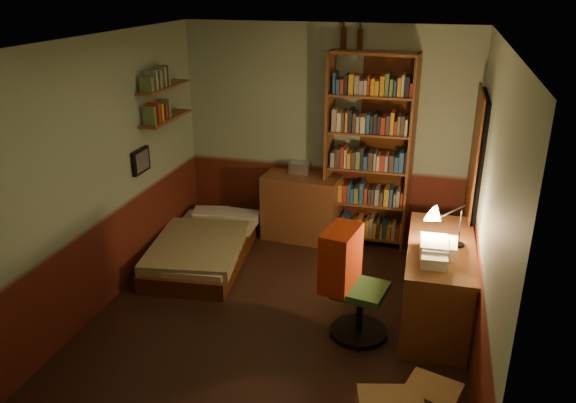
% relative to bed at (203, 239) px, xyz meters
% --- Properties ---
extents(floor, '(3.50, 4.00, 0.02)m').
position_rel_bed_xyz_m(floor, '(1.19, -0.90, -0.27)').
color(floor, black).
rests_on(floor, ground).
extents(ceiling, '(3.50, 4.00, 0.02)m').
position_rel_bed_xyz_m(ceiling, '(1.19, -0.90, 2.35)').
color(ceiling, silver).
rests_on(ceiling, wall_back).
extents(wall_back, '(3.50, 0.02, 2.60)m').
position_rel_bed_xyz_m(wall_back, '(1.19, 1.11, 1.04)').
color(wall_back, gray).
rests_on(wall_back, ground).
extents(wall_left, '(0.02, 4.00, 2.60)m').
position_rel_bed_xyz_m(wall_left, '(-0.57, -0.90, 1.04)').
color(wall_left, gray).
rests_on(wall_left, ground).
extents(wall_right, '(0.02, 4.00, 2.60)m').
position_rel_bed_xyz_m(wall_right, '(2.95, -0.90, 1.04)').
color(wall_right, gray).
rests_on(wall_right, ground).
extents(wall_front, '(3.50, 0.02, 2.60)m').
position_rel_bed_xyz_m(wall_front, '(1.19, -2.91, 1.04)').
color(wall_front, gray).
rests_on(wall_front, ground).
extents(doorway, '(0.06, 0.90, 2.00)m').
position_rel_bed_xyz_m(doorway, '(2.91, 0.40, 0.74)').
color(doorway, black).
rests_on(doorway, ground).
extents(door_trim, '(0.02, 0.98, 2.08)m').
position_rel_bed_xyz_m(door_trim, '(2.88, 0.40, 0.74)').
color(door_trim, '#441F0A').
rests_on(door_trim, ground).
extents(bed, '(1.10, 1.82, 0.51)m').
position_rel_bed_xyz_m(bed, '(0.00, 0.00, 0.00)').
color(bed, '#616D41').
rests_on(bed, ground).
extents(dresser, '(0.96, 0.53, 0.82)m').
position_rel_bed_xyz_m(dresser, '(0.95, 0.87, 0.15)').
color(dresser, brown).
rests_on(dresser, ground).
extents(mini_stereo, '(0.25, 0.19, 0.13)m').
position_rel_bed_xyz_m(mini_stereo, '(0.89, 0.99, 0.63)').
color(mini_stereo, '#B2B2B7').
rests_on(mini_stereo, dresser).
extents(bookshelf, '(1.02, 0.42, 2.31)m').
position_rel_bed_xyz_m(bookshelf, '(1.74, 0.95, 0.90)').
color(bookshelf, brown).
rests_on(bookshelf, ground).
extents(bottle_left, '(0.07, 0.07, 0.24)m').
position_rel_bed_xyz_m(bottle_left, '(1.37, 1.06, 2.18)').
color(bottle_left, black).
rests_on(bottle_left, bookshelf).
extents(bottle_right, '(0.08, 0.08, 0.23)m').
position_rel_bed_xyz_m(bottle_right, '(1.56, 1.06, 2.17)').
color(bottle_right, black).
rests_on(bottle_right, bookshelf).
extents(desk, '(0.64, 1.47, 0.78)m').
position_rel_bed_xyz_m(desk, '(2.63, -0.55, 0.13)').
color(desk, brown).
rests_on(desk, ground).
extents(paper_stack, '(0.25, 0.34, 0.13)m').
position_rel_bed_xyz_m(paper_stack, '(2.56, -0.76, 0.59)').
color(paper_stack, silver).
rests_on(paper_stack, desk).
extents(desk_lamp, '(0.20, 0.20, 0.62)m').
position_rel_bed_xyz_m(desk_lamp, '(2.77, -0.53, 0.84)').
color(desk_lamp, black).
rests_on(desk_lamp, desk).
extents(office_chair, '(0.57, 0.52, 0.99)m').
position_rel_bed_xyz_m(office_chair, '(1.96, -1.02, 0.24)').
color(office_chair, '#275327').
rests_on(office_chair, ground).
extents(red_jacket, '(0.31, 0.50, 0.56)m').
position_rel_bed_xyz_m(red_jacket, '(1.72, -0.80, 1.02)').
color(red_jacket, '#B42F0C').
rests_on(red_jacket, office_chair).
extents(wall_shelf_lower, '(0.20, 0.90, 0.03)m').
position_rel_bed_xyz_m(wall_shelf_lower, '(-0.45, 0.20, 1.34)').
color(wall_shelf_lower, brown).
rests_on(wall_shelf_lower, wall_left).
extents(wall_shelf_upper, '(0.20, 0.90, 0.03)m').
position_rel_bed_xyz_m(wall_shelf_upper, '(-0.45, 0.20, 1.69)').
color(wall_shelf_upper, brown).
rests_on(wall_shelf_upper, wall_left).
extents(framed_picture, '(0.04, 0.32, 0.26)m').
position_rel_bed_xyz_m(framed_picture, '(-0.53, -0.30, 0.99)').
color(framed_picture, black).
rests_on(framed_picture, wall_left).
extents(cardboard_box_b, '(0.45, 0.41, 0.27)m').
position_rel_bed_xyz_m(cardboard_box_b, '(2.64, -1.90, -0.12)').
color(cardboard_box_b, olive).
rests_on(cardboard_box_b, ground).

